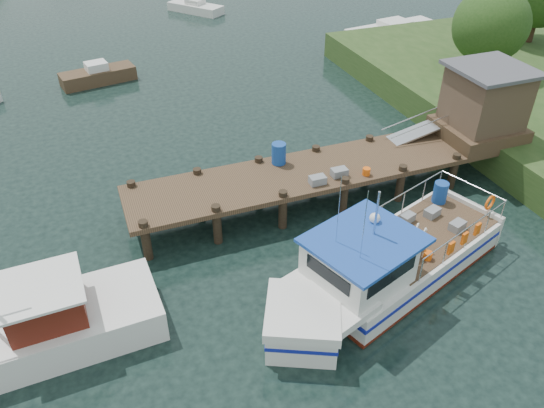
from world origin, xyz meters
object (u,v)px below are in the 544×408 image
object	(u,v)px
work_boat	(16,334)
moored_b	(196,7)
lobster_boat	(382,267)
moored_c	(394,30)
moored_rowboat	(98,75)
dock	(431,128)

from	to	relation	value
work_boat	moored_b	bearing A→B (deg)	64.89
lobster_boat	moored_c	distance (m)	26.43
work_boat	moored_c	size ratio (longest dim) A/B	1.16
moored_rowboat	moored_b	bearing A→B (deg)	73.56
lobster_boat	moored_c	xyz separation A→B (m)	(14.20, 22.28, -0.45)
lobster_boat	work_boat	world-z (taller)	lobster_boat
moored_b	moored_c	xyz separation A→B (m)	(11.83, -11.26, 0.03)
lobster_boat	moored_rowboat	xyz separation A→B (m)	(-6.66, 20.95, -0.41)
moored_b	moored_c	bearing A→B (deg)	-25.87
lobster_boat	work_boat	distance (m)	10.90
work_boat	moored_c	bearing A→B (deg)	37.11
dock	moored_rowboat	xyz separation A→B (m)	(-11.94, 15.55, -1.78)
dock	work_boat	distance (m)	16.67
dock	moored_rowboat	world-z (taller)	dock
moored_rowboat	moored_c	bearing A→B (deg)	22.89
lobster_boat	moored_rowboat	distance (m)	21.98
dock	work_boat	size ratio (longest dim) A/B	1.93
work_boat	dock	bearing A→B (deg)	11.32
lobster_boat	moored_b	world-z (taller)	lobster_boat
moored_b	work_boat	bearing A→B (deg)	-94.57
dock	moored_b	world-z (taller)	dock
moored_b	moored_c	world-z (taller)	moored_c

